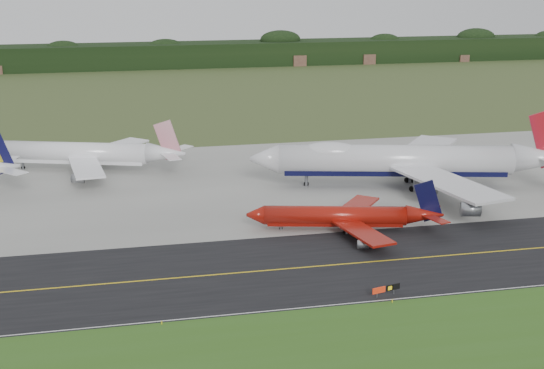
{
  "coord_description": "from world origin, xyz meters",
  "views": [
    {
      "loc": [
        -40.65,
        -120.85,
        49.49
      ],
      "look_at": [
        -9.9,
        22.0,
        7.51
      ],
      "focal_mm": 50.0,
      "sensor_mm": 36.0,
      "label": 1
    }
  ],
  "objects_px": {
    "jet_ba_747": "(407,160)",
    "jet_star_tail": "(86,154)",
    "jet_red_737": "(346,216)",
    "taxiway_sign": "(386,289)"
  },
  "relations": [
    {
      "from": "jet_red_737",
      "to": "taxiway_sign",
      "type": "relative_size",
      "value": 7.74
    },
    {
      "from": "jet_ba_747",
      "to": "jet_red_737",
      "type": "relative_size",
      "value": 1.95
    },
    {
      "from": "jet_red_737",
      "to": "jet_ba_747",
      "type": "bearing_deg",
      "value": 48.87
    },
    {
      "from": "jet_ba_747",
      "to": "jet_star_tail",
      "type": "distance_m",
      "value": 79.33
    },
    {
      "from": "jet_star_tail",
      "to": "taxiway_sign",
      "type": "relative_size",
      "value": 10.22
    },
    {
      "from": "jet_ba_747",
      "to": "jet_star_tail",
      "type": "height_order",
      "value": "jet_ba_747"
    },
    {
      "from": "jet_ba_747",
      "to": "taxiway_sign",
      "type": "xyz_separation_m",
      "value": [
        -25.96,
        -56.93,
        -5.24
      ]
    },
    {
      "from": "jet_ba_747",
      "to": "jet_star_tail",
      "type": "xyz_separation_m",
      "value": [
        -73.19,
        30.57,
        -1.9
      ]
    },
    {
      "from": "jet_star_tail",
      "to": "jet_ba_747",
      "type": "bearing_deg",
      "value": -22.67
    },
    {
      "from": "jet_red_737",
      "to": "jet_star_tail",
      "type": "xyz_separation_m",
      "value": [
        -50.29,
        56.78,
        1.66
      ]
    }
  ]
}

